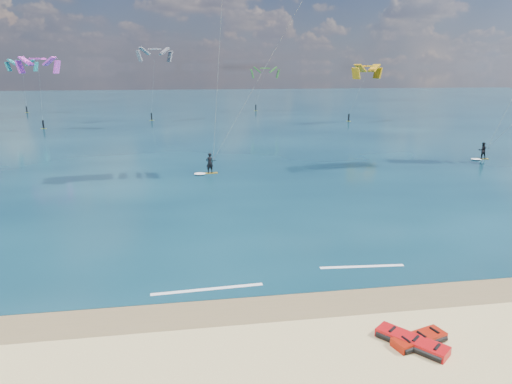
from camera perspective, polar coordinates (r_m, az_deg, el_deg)
The scene contains 8 objects.
ground at distance 55.45m, azimuth -4.61°, elevation 4.86°, with size 320.00×320.00×0.00m, color tan.
wet_sand_strip at distance 20.45m, azimuth 3.47°, elevation -14.06°, with size 320.00×2.40×0.01m, color brown.
sea at distance 118.88m, azimuth -6.97°, elevation 10.39°, with size 320.00×200.00×0.04m, color #092534.
packed_kite_left at distance 19.09m, azimuth 19.67°, elevation -17.37°, with size 2.37×1.05×0.38m, color #AE1A09, non-canonical shape.
packed_kite_mid at distance 18.87m, azimuth 18.84°, elevation -17.71°, with size 2.83×1.10×0.40m, color red, non-canonical shape.
kitesurfer_main at distance 41.44m, azimuth -2.30°, elevation 16.15°, with size 12.85×6.46×20.40m.
shoreline_foam at distance 22.78m, azimuth 3.35°, elevation -10.70°, with size 12.89×1.84×0.01m.
distant_kites at distance 92.86m, azimuth -15.48°, elevation 12.16°, with size 79.21×32.69×13.19m.
Camera 1 is at (-3.90, -14.40, 10.03)m, focal length 32.00 mm.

